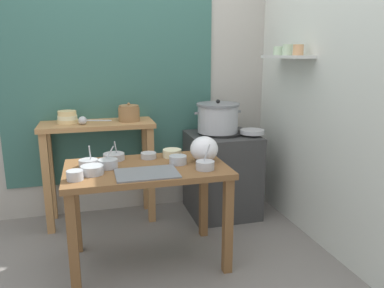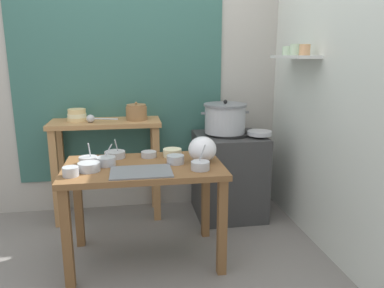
{
  "view_description": "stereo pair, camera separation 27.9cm",
  "coord_description": "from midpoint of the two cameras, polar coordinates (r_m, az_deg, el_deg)",
  "views": [
    {
      "loc": [
        -0.34,
        -2.45,
        1.47
      ],
      "look_at": [
        0.38,
        0.17,
        0.82
      ],
      "focal_mm": 35.11,
      "sensor_mm": 36.0,
      "label": 1
    },
    {
      "loc": [
        -0.06,
        -2.51,
        1.47
      ],
      "look_at": [
        0.38,
        0.17,
        0.82
      ],
      "focal_mm": 35.11,
      "sensor_mm": 36.0,
      "label": 2
    }
  ],
  "objects": [
    {
      "name": "ground_plane",
      "position": [
        2.89,
        -9.58,
        -17.33
      ],
      "size": [
        9.0,
        9.0,
        0.0
      ],
      "primitive_type": "plane",
      "color": "gray"
    },
    {
      "name": "wall_back",
      "position": [
        3.59,
        -10.9,
        10.59
      ],
      "size": [
        4.4,
        0.12,
        2.6
      ],
      "color": "#B2ADA3",
      "rests_on": "ground"
    },
    {
      "name": "wall_right",
      "position": [
        3.12,
        15.8,
        9.87
      ],
      "size": [
        0.3,
        3.2,
        2.6
      ],
      "color": "silver",
      "rests_on": "ground"
    },
    {
      "name": "prep_table",
      "position": [
        2.65,
        -9.9,
        -5.69
      ],
      "size": [
        1.1,
        0.66,
        0.72
      ],
      "color": "brown",
      "rests_on": "ground"
    },
    {
      "name": "back_shelf_table",
      "position": [
        3.4,
        -16.31,
        -0.51
      ],
      "size": [
        0.96,
        0.4,
        0.9
      ],
      "color": "#B27F4C",
      "rests_on": "ground"
    },
    {
      "name": "stove_block",
      "position": [
        3.51,
        2.25,
        -4.57
      ],
      "size": [
        0.6,
        0.61,
        0.78
      ],
      "color": "#383838",
      "rests_on": "ground"
    },
    {
      "name": "steamer_pot",
      "position": [
        3.39,
        1.59,
        4.0
      ],
      "size": [
        0.43,
        0.39,
        0.3
      ],
      "color": "#B7BABF",
      "rests_on": "stove_block"
    },
    {
      "name": "clay_pot",
      "position": [
        3.35,
        -11.93,
        4.58
      ],
      "size": [
        0.18,
        0.18,
        0.16
      ],
      "color": "olive",
      "rests_on": "back_shelf_table"
    },
    {
      "name": "bowl_stack_enamel",
      "position": [
        3.4,
        -20.68,
        3.81
      ],
      "size": [
        0.17,
        0.17,
        0.1
      ],
      "color": "#E5C684",
      "rests_on": "back_shelf_table"
    },
    {
      "name": "ladle",
      "position": [
        3.28,
        -18.48,
        3.39
      ],
      "size": [
        0.27,
        0.11,
        0.07
      ],
      "color": "#B7BABF",
      "rests_on": "back_shelf_table"
    },
    {
      "name": "serving_tray",
      "position": [
        2.45,
        -10.14,
        -4.45
      ],
      "size": [
        0.4,
        0.28,
        0.01
      ],
      "primitive_type": "cube",
      "color": "slate",
      "rests_on": "prep_table"
    },
    {
      "name": "plastic_bag",
      "position": [
        2.67,
        -1.12,
        -0.8
      ],
      "size": [
        0.2,
        0.2,
        0.18
      ],
      "primitive_type": "ellipsoid",
      "color": "white",
      "rests_on": "prep_table"
    },
    {
      "name": "wide_pan",
      "position": [
        3.36,
        6.82,
        1.84
      ],
      "size": [
        0.21,
        0.21,
        0.04
      ],
      "primitive_type": "cylinder",
      "color": "#B7BABF",
      "rests_on": "stove_block"
    },
    {
      "name": "prep_bowl_0",
      "position": [
        2.5,
        -1.18,
        -3.22
      ],
      "size": [
        0.13,
        0.13,
        0.17
      ],
      "color": "#B7BABF",
      "rests_on": "prep_table"
    },
    {
      "name": "prep_bowl_1",
      "position": [
        2.53,
        -18.01,
        -3.75
      ],
      "size": [
        0.15,
        0.15,
        0.06
      ],
      "color": "#B7BABF",
      "rests_on": "prep_table"
    },
    {
      "name": "prep_bowl_2",
      "position": [
        2.82,
        -14.58,
        -1.84
      ],
      "size": [
        0.15,
        0.15,
        0.14
      ],
      "color": "#B7BABF",
      "rests_on": "prep_table"
    },
    {
      "name": "prep_bowl_3",
      "position": [
        2.82,
        -5.88,
        -1.38
      ],
      "size": [
        0.14,
        0.14,
        0.06
      ],
      "color": "beige",
      "rests_on": "prep_table"
    },
    {
      "name": "prep_bowl_4",
      "position": [
        2.63,
        -15.66,
        -2.87
      ],
      "size": [
        0.13,
        0.13,
        0.15
      ],
      "color": "#B7BABF",
      "rests_on": "prep_table"
    },
    {
      "name": "prep_bowl_5",
      "position": [
        2.45,
        -20.54,
        -4.48
      ],
      "size": [
        0.1,
        0.1,
        0.06
      ],
      "color": "#B7BABF",
      "rests_on": "prep_table"
    },
    {
      "name": "prep_bowl_6",
      "position": [
        2.7,
        -18.35,
        -2.76
      ],
      "size": [
        0.13,
        0.13,
        0.15
      ],
      "color": "#B7BABF",
      "rests_on": "prep_table"
    },
    {
      "name": "prep_bowl_7",
      "position": [
        2.81,
        -9.46,
        -1.72
      ],
      "size": [
        0.12,
        0.12,
        0.04
      ],
      "color": "#B7BABF",
      "rests_on": "prep_table"
    },
    {
      "name": "prep_bowl_8",
      "position": [
        2.64,
        -5.18,
        -2.4
      ],
      "size": [
        0.12,
        0.12,
        0.06
      ],
      "color": "#B7BABF",
      "rests_on": "prep_table"
    }
  ]
}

